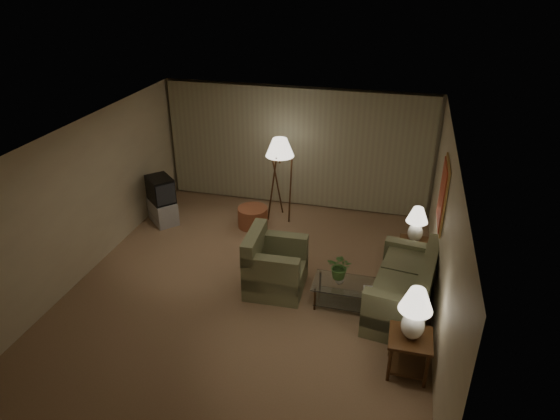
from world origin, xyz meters
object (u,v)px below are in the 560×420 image
object	(u,v)px
sofa	(402,289)
tv_cabinet	(163,211)
side_table_near	(409,348)
table_lamp_near	(415,310)
table_lamp_far	(417,222)
ottoman	(253,217)
crt_tv	(160,189)
vase	(339,279)
armchair	(276,267)
floor_lamp	(280,178)
coffee_table	(348,291)
side_table_far	(413,250)

from	to	relation	value
sofa	tv_cabinet	bearing A→B (deg)	-101.89
side_table_near	table_lamp_near	size ratio (longest dim) A/B	0.78
table_lamp_far	ottoman	distance (m)	3.48
side_table_near	crt_tv	distance (m)	6.10
table_lamp_far	vase	distance (m)	1.83
tv_cabinet	table_lamp_near	bearing A→B (deg)	11.44
sofa	armchair	xyz separation A→B (m)	(-2.09, 0.08, 0.02)
table_lamp_near	floor_lamp	size ratio (longest dim) A/B	0.42
crt_tv	table_lamp_far	bearing A→B (deg)	36.54
sofa	armchair	size ratio (longest dim) A/B	1.92
sofa	floor_lamp	world-z (taller)	floor_lamp
table_lamp_near	side_table_near	bearing A→B (deg)	-90.00
ottoman	table_lamp_far	bearing A→B (deg)	-14.86
side_table_near	vase	size ratio (longest dim) A/B	3.92
ottoman	table_lamp_near	bearing A→B (deg)	-46.61
table_lamp_near	coffee_table	bearing A→B (deg)	128.16
floor_lamp	ottoman	size ratio (longest dim) A/B	2.89
side_table_near	table_lamp_far	size ratio (longest dim) A/B	0.91
side_table_near	coffee_table	xyz separation A→B (m)	(-0.98, 1.25, -0.14)
armchair	crt_tv	xyz separation A→B (m)	(-2.96, 1.75, 0.34)
floor_lamp	side_table_far	bearing A→B (deg)	-25.72
sofa	crt_tv	bearing A→B (deg)	-101.89
sofa	coffee_table	distance (m)	0.85
table_lamp_far	armchair	bearing A→B (deg)	-152.34
coffee_table	floor_lamp	distance (m)	3.34
coffee_table	ottoman	size ratio (longest dim) A/B	1.80
armchair	side_table_far	size ratio (longest dim) A/B	1.78
side_table_far	crt_tv	size ratio (longest dim) A/B	0.80
sofa	crt_tv	size ratio (longest dim) A/B	2.72
side_table_far	tv_cabinet	size ratio (longest dim) A/B	0.74
ottoman	side_table_far	bearing A→B (deg)	-14.86
coffee_table	table_lamp_far	bearing A→B (deg)	53.96
tv_cabinet	floor_lamp	world-z (taller)	floor_lamp
floor_lamp	ottoman	distance (m)	1.00
side_table_far	table_lamp_near	xyz separation A→B (m)	(0.00, -2.60, 0.65)
table_lamp_near	crt_tv	bearing A→B (deg)	148.58
side_table_near	vase	world-z (taller)	side_table_near
table_lamp_far	side_table_near	bearing A→B (deg)	-90.00
side_table_far	crt_tv	distance (m)	5.24
side_table_far	vase	world-z (taller)	side_table_far
side_table_far	tv_cabinet	distance (m)	5.23
vase	table_lamp_near	bearing A→B (deg)	-47.83
armchair	tv_cabinet	distance (m)	3.45
armchair	side_table_far	world-z (taller)	armchair
floor_lamp	coffee_table	bearing A→B (deg)	-55.89
coffee_table	vase	xyz separation A→B (m)	(-0.15, 0.00, 0.21)
sofa	side_table_near	world-z (taller)	sofa
tv_cabinet	vase	bearing A→B (deg)	17.52
armchair	table_lamp_near	world-z (taller)	table_lamp_near
side_table_near	tv_cabinet	bearing A→B (deg)	148.58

